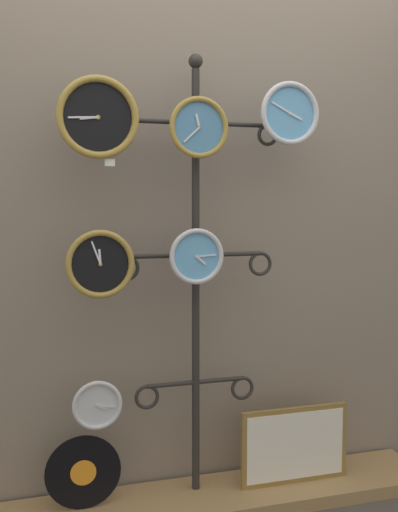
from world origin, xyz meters
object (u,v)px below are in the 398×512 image
object	(u,v)px
clock_middle_center	(196,256)
clock_top_center	(199,128)
clock_top_left	(98,117)
vinyl_record	(83,472)
display_stand	(196,362)
clock_top_right	(290,114)
clock_middle_left	(100,264)
clock_bottom_left	(97,405)
picture_frame	(295,445)

from	to	relation	value
clock_middle_center	clock_top_center	bearing A→B (deg)	0.70
clock_top_left	vinyl_record	size ratio (longest dim) A/B	1.02
display_stand	clock_top_right	bearing A→B (deg)	-14.54
clock_top_left	vinyl_record	world-z (taller)	clock_top_left
clock_middle_left	vinyl_record	distance (m)	0.89
clock_bottom_left	picture_frame	world-z (taller)	clock_bottom_left
clock_bottom_left	vinyl_record	world-z (taller)	clock_bottom_left
clock_top_center	clock_top_right	bearing A→B (deg)	-0.28
clock_top_left	clock_middle_center	bearing A→B (deg)	2.32
display_stand	vinyl_record	distance (m)	0.66
clock_top_right	clock_middle_left	distance (m)	1.03
clock_top_center	clock_middle_center	distance (m)	0.53
clock_top_left	clock_top_right	size ratio (longest dim) A/B	1.19
clock_middle_left	clock_middle_center	bearing A→B (deg)	1.83
display_stand	clock_middle_left	world-z (taller)	display_stand
clock_middle_center	clock_bottom_left	xyz separation A→B (m)	(-0.42, 0.03, -0.60)
display_stand	clock_top_left	world-z (taller)	display_stand
clock_top_left	clock_top_center	distance (m)	0.41
clock_top_center	picture_frame	bearing A→B (deg)	2.64
display_stand	clock_bottom_left	size ratio (longest dim) A/B	9.56
display_stand	clock_middle_center	distance (m)	0.49
clock_top_center	clock_middle_left	bearing A→B (deg)	-178.20
clock_middle_left	picture_frame	world-z (taller)	clock_middle_left
vinyl_record	picture_frame	world-z (taller)	picture_frame
clock_bottom_left	picture_frame	size ratio (longest dim) A/B	0.40
clock_top_right	vinyl_record	size ratio (longest dim) A/B	0.86
display_stand	clock_bottom_left	bearing A→B (deg)	-170.87
clock_middle_center	vinyl_record	world-z (taller)	clock_middle_center
clock_middle_center	clock_bottom_left	size ratio (longest dim) A/B	1.14
vinyl_record	clock_top_right	bearing A→B (deg)	-3.85
clock_top_right	clock_top_left	bearing A→B (deg)	-178.99
clock_middle_center	vinyl_record	size ratio (longest dim) A/B	0.74
picture_frame	clock_middle_center	bearing A→B (deg)	-177.40
clock_middle_left	picture_frame	distance (m)	1.23
clock_top_right	vinyl_record	bearing A→B (deg)	176.15
clock_middle_center	clock_top_left	bearing A→B (deg)	-177.68
display_stand	picture_frame	distance (m)	0.61
clock_top_left	clock_middle_left	xyz separation A→B (m)	(0.00, 0.00, -0.57)
clock_top_center	clock_middle_left	xyz separation A→B (m)	(-0.41, -0.01, -0.55)
clock_top_right	clock_middle_center	distance (m)	0.73
clock_top_left	clock_top_right	xyz separation A→B (m)	(0.82, 0.01, 0.05)
display_stand	clock_top_right	size ratio (longest dim) A/B	7.25
clock_top_center	clock_top_right	distance (m)	0.41
clock_bottom_left	picture_frame	bearing A→B (deg)	-0.41
picture_frame	clock_bottom_left	bearing A→B (deg)	179.59
clock_top_left	clock_top_right	world-z (taller)	clock_top_right
display_stand	clock_middle_left	bearing A→B (deg)	-165.33
clock_bottom_left	vinyl_record	size ratio (longest dim) A/B	0.65
display_stand	clock_top_center	size ratio (longest dim) A/B	7.78
clock_middle_left	clock_middle_center	size ratio (longest dim) A/B	1.16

